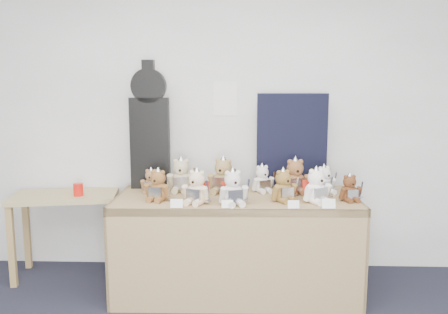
{
  "coord_description": "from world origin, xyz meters",
  "views": [
    {
      "loc": [
        0.31,
        -1.38,
        1.59
      ],
      "look_at": [
        0.19,
        1.86,
        1.1
      ],
      "focal_mm": 35.0,
      "sensor_mm": 36.0,
      "label": 1
    }
  ],
  "objects_px": {
    "display_table": "(236,219)",
    "teddy_back_right": "(295,178)",
    "guitar_case": "(150,127)",
    "red_cup": "(78,190)",
    "side_table": "(66,208)",
    "teddy_back_centre_right": "(262,180)",
    "teddy_front_right": "(283,187)",
    "teddy_back_far_left": "(151,182)",
    "teddy_front_far_left": "(158,187)",
    "teddy_front_end": "(350,189)",
    "teddy_front_centre": "(233,189)",
    "teddy_back_end": "(324,181)",
    "teddy_back_centre_left": "(223,177)",
    "teddy_front_left": "(197,188)",
    "teddy_back_left": "(181,177)",
    "teddy_front_far_right": "(316,187)"
  },
  "relations": [
    {
      "from": "teddy_back_far_left",
      "to": "teddy_back_centre_left",
      "type": "bearing_deg",
      "value": 5.79
    },
    {
      "from": "side_table",
      "to": "teddy_back_right",
      "type": "bearing_deg",
      "value": -14.02
    },
    {
      "from": "teddy_back_centre_left",
      "to": "teddy_back_end",
      "type": "distance_m",
      "value": 0.81
    },
    {
      "from": "display_table",
      "to": "teddy_back_left",
      "type": "relative_size",
      "value": 6.08
    },
    {
      "from": "guitar_case",
      "to": "red_cup",
      "type": "xyz_separation_m",
      "value": [
        -0.6,
        -0.07,
        -0.53
      ]
    },
    {
      "from": "teddy_back_centre_left",
      "to": "display_table",
      "type": "bearing_deg",
      "value": -42.5
    },
    {
      "from": "teddy_front_right",
      "to": "teddy_back_centre_right",
      "type": "xyz_separation_m",
      "value": [
        -0.14,
        0.31,
        -0.01
      ]
    },
    {
      "from": "display_table",
      "to": "teddy_back_end",
      "type": "bearing_deg",
      "value": 14.09
    },
    {
      "from": "teddy_back_centre_left",
      "to": "teddy_front_centre",
      "type": "bearing_deg",
      "value": -59.6
    },
    {
      "from": "teddy_back_left",
      "to": "teddy_back_centre_left",
      "type": "xyz_separation_m",
      "value": [
        0.34,
        -0.03,
        0.01
      ]
    },
    {
      "from": "teddy_front_far_left",
      "to": "teddy_back_end",
      "type": "relative_size",
      "value": 1.05
    },
    {
      "from": "side_table",
      "to": "teddy_front_centre",
      "type": "bearing_deg",
      "value": -29.66
    },
    {
      "from": "teddy_front_far_left",
      "to": "teddy_front_end",
      "type": "distance_m",
      "value": 1.43
    },
    {
      "from": "teddy_back_right",
      "to": "teddy_front_right",
      "type": "bearing_deg",
      "value": -122.78
    },
    {
      "from": "side_table",
      "to": "teddy_front_far_left",
      "type": "bearing_deg",
      "value": -35.18
    },
    {
      "from": "display_table",
      "to": "guitar_case",
      "type": "height_order",
      "value": "guitar_case"
    },
    {
      "from": "teddy_front_right",
      "to": "teddy_front_far_right",
      "type": "xyz_separation_m",
      "value": [
        0.24,
        -0.03,
        0.01
      ]
    },
    {
      "from": "teddy_back_right",
      "to": "teddy_back_far_left",
      "type": "height_order",
      "value": "teddy_back_right"
    },
    {
      "from": "red_cup",
      "to": "teddy_back_far_left",
      "type": "xyz_separation_m",
      "value": [
        0.64,
        -0.11,
        0.09
      ]
    },
    {
      "from": "teddy_front_left",
      "to": "teddy_front_end",
      "type": "relative_size",
      "value": 1.24
    },
    {
      "from": "teddy_back_left",
      "to": "teddy_back_centre_right",
      "type": "bearing_deg",
      "value": 1.42
    },
    {
      "from": "teddy_back_right",
      "to": "teddy_back_end",
      "type": "relative_size",
      "value": 1.25
    },
    {
      "from": "teddy_front_left",
      "to": "teddy_front_far_right",
      "type": "xyz_separation_m",
      "value": [
        0.88,
        0.06,
        0.0
      ]
    },
    {
      "from": "display_table",
      "to": "teddy_front_centre",
      "type": "xyz_separation_m",
      "value": [
        -0.02,
        -0.19,
        0.28
      ]
    },
    {
      "from": "teddy_front_far_right",
      "to": "teddy_front_end",
      "type": "bearing_deg",
      "value": -15.13
    },
    {
      "from": "teddy_front_centre",
      "to": "teddy_back_left",
      "type": "distance_m",
      "value": 0.59
    },
    {
      "from": "teddy_front_end",
      "to": "teddy_back_centre_left",
      "type": "xyz_separation_m",
      "value": [
        -0.96,
        0.24,
        0.04
      ]
    },
    {
      "from": "teddy_front_centre",
      "to": "teddy_front_far_left",
      "type": "bearing_deg",
      "value": 152.1
    },
    {
      "from": "red_cup",
      "to": "teddy_front_centre",
      "type": "bearing_deg",
      "value": -19.57
    },
    {
      "from": "teddy_back_right",
      "to": "teddy_front_left",
      "type": "bearing_deg",
      "value": -163.5
    },
    {
      "from": "display_table",
      "to": "red_cup",
      "type": "relative_size",
      "value": 17.71
    },
    {
      "from": "side_table",
      "to": "red_cup",
      "type": "distance_m",
      "value": 0.24
    },
    {
      "from": "teddy_front_right",
      "to": "teddy_front_end",
      "type": "height_order",
      "value": "teddy_front_right"
    },
    {
      "from": "teddy_front_right",
      "to": "teddy_front_far_left",
      "type": "bearing_deg",
      "value": 152.37
    },
    {
      "from": "guitar_case",
      "to": "teddy_front_centre",
      "type": "xyz_separation_m",
      "value": [
        0.71,
        -0.54,
        -0.41
      ]
    },
    {
      "from": "red_cup",
      "to": "teddy_back_left",
      "type": "height_order",
      "value": "teddy_back_left"
    },
    {
      "from": "teddy_front_centre",
      "to": "teddy_front_end",
      "type": "relative_size",
      "value": 1.27
    },
    {
      "from": "teddy_front_centre",
      "to": "teddy_front_right",
      "type": "distance_m",
      "value": 0.39
    },
    {
      "from": "display_table",
      "to": "teddy_back_right",
      "type": "distance_m",
      "value": 0.59
    },
    {
      "from": "side_table",
      "to": "teddy_back_centre_right",
      "type": "height_order",
      "value": "teddy_back_centre_right"
    },
    {
      "from": "teddy_back_centre_left",
      "to": "teddy_back_centre_right",
      "type": "height_order",
      "value": "teddy_back_centre_left"
    },
    {
      "from": "teddy_front_right",
      "to": "teddy_back_far_left",
      "type": "bearing_deg",
      "value": 138.58
    },
    {
      "from": "teddy_front_centre",
      "to": "red_cup",
      "type": "bearing_deg",
      "value": 142.89
    },
    {
      "from": "teddy_front_right",
      "to": "teddy_back_far_left",
      "type": "distance_m",
      "value": 1.07
    },
    {
      "from": "display_table",
      "to": "teddy_back_end",
      "type": "relative_size",
      "value": 7.44
    },
    {
      "from": "red_cup",
      "to": "teddy_back_centre_left",
      "type": "distance_m",
      "value": 1.23
    },
    {
      "from": "red_cup",
      "to": "teddy_front_far_right",
      "type": "height_order",
      "value": "teddy_front_far_right"
    },
    {
      "from": "red_cup",
      "to": "teddy_front_far_left",
      "type": "xyz_separation_m",
      "value": [
        0.75,
        -0.36,
        0.11
      ]
    },
    {
      "from": "teddy_back_centre_right",
      "to": "teddy_front_right",
      "type": "bearing_deg",
      "value": -88.56
    },
    {
      "from": "red_cup",
      "to": "teddy_front_left",
      "type": "relative_size",
      "value": 0.38
    }
  ]
}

